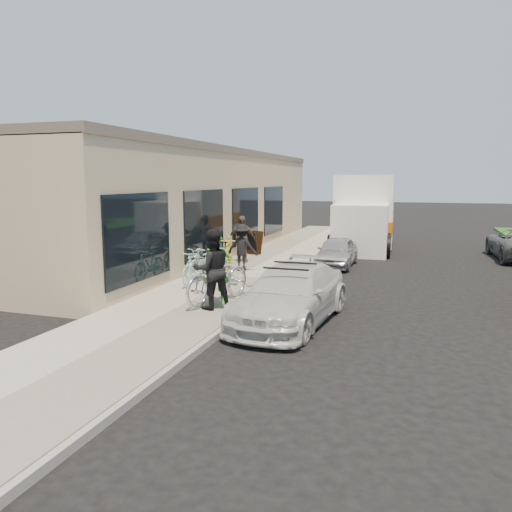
# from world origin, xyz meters

# --- Properties ---
(ground) EXTENTS (120.00, 120.00, 0.00)m
(ground) POSITION_xyz_m (0.00, 0.00, 0.00)
(ground) COLOR black
(ground) RESTS_ON ground
(sidewalk) EXTENTS (3.00, 34.00, 0.15)m
(sidewalk) POSITION_xyz_m (-2.00, 3.00, 0.07)
(sidewalk) COLOR #A5A194
(sidewalk) RESTS_ON ground
(curb) EXTENTS (0.12, 34.00, 0.13)m
(curb) POSITION_xyz_m (-0.45, 3.00, 0.07)
(curb) COLOR #9B958E
(curb) RESTS_ON ground
(storefront) EXTENTS (3.60, 20.00, 4.22)m
(storefront) POSITION_xyz_m (-5.24, 7.99, 2.12)
(storefront) COLOR #CDB78E
(storefront) RESTS_ON ground
(bike_rack) EXTENTS (0.22, 0.64, 0.92)m
(bike_rack) POSITION_xyz_m (-2.90, 3.87, 0.71)
(bike_rack) COLOR black
(bike_rack) RESTS_ON sidewalk
(sandwich_board) EXTENTS (0.69, 0.69, 0.89)m
(sandwich_board) POSITION_xyz_m (-2.93, 7.36, 0.60)
(sandwich_board) COLOR black
(sandwich_board) RESTS_ON sidewalk
(sedan_white) EXTENTS (2.09, 4.30, 1.25)m
(sedan_white) POSITION_xyz_m (0.62, -0.74, 0.60)
(sedan_white) COLOR silver
(sedan_white) RESTS_ON ground
(sedan_silver) EXTENTS (1.23, 3.04, 1.04)m
(sedan_silver) POSITION_xyz_m (0.43, 6.54, 0.52)
(sedan_silver) COLOR #A6A5AB
(sedan_silver) RESTS_ON ground
(moving_truck) EXTENTS (2.75, 6.68, 3.23)m
(moving_truck) POSITION_xyz_m (0.76, 12.11, 1.43)
(moving_truck) COLOR white
(moving_truck) RESTS_ON ground
(tandem_bike) EXTENTS (1.36, 2.39, 1.19)m
(tandem_bike) POSITION_xyz_m (-1.29, -0.16, 0.74)
(tandem_bike) COLOR silver
(tandem_bike) RESTS_ON sidewalk
(woman_rider) EXTENTS (0.71, 0.60, 1.66)m
(woman_rider) POSITION_xyz_m (-1.25, -0.34, 0.98)
(woman_rider) COLOR green
(woman_rider) RESTS_ON sidewalk
(man_standing) EXTENTS (1.11, 1.07, 1.80)m
(man_standing) POSITION_xyz_m (-1.19, -0.75, 1.05)
(man_standing) COLOR black
(man_standing) RESTS_ON sidewalk
(cruiser_bike_a) EXTENTS (0.48, 1.61, 0.96)m
(cruiser_bike_a) POSITION_xyz_m (-2.73, 1.60, 0.63)
(cruiser_bike_a) COLOR #8CD1C1
(cruiser_bike_a) RESTS_ON sidewalk
(cruiser_bike_b) EXTENTS (0.66, 1.66, 0.86)m
(cruiser_bike_b) POSITION_xyz_m (-3.04, 2.86, 0.58)
(cruiser_bike_b) COLOR #8CD1C1
(cruiser_bike_b) RESTS_ON sidewalk
(cruiser_bike_c) EXTENTS (0.97, 1.84, 1.07)m
(cruiser_bike_c) POSITION_xyz_m (-2.64, 3.91, 0.68)
(cruiser_bike_c) COLOR yellow
(cruiser_bike_c) RESTS_ON sidewalk
(bystander_a) EXTENTS (1.00, 0.63, 1.49)m
(bystander_a) POSITION_xyz_m (-2.19, 3.96, 0.89)
(bystander_a) COLOR black
(bystander_a) RESTS_ON sidewalk
(bystander_b) EXTENTS (1.03, 0.74, 1.63)m
(bystander_b) POSITION_xyz_m (-2.76, 5.52, 0.96)
(bystander_b) COLOR brown
(bystander_b) RESTS_ON sidewalk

